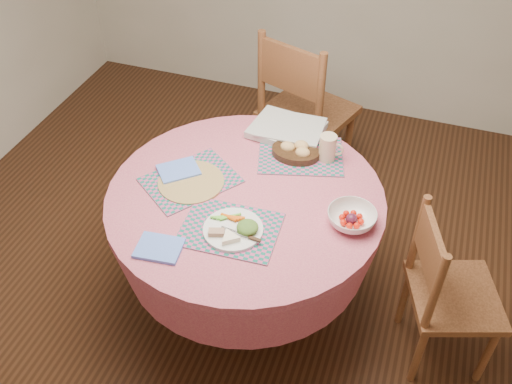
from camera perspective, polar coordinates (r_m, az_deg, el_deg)
ground at (r=3.08m, az=-0.90°, el=-10.66°), size 4.00×4.00×0.00m
dining_table at (r=2.66m, az=-1.02°, el=-3.37°), size 1.24×1.24×0.75m
chair_right at (r=2.67m, az=18.39°, el=-9.35°), size 0.49×0.50×0.86m
chair_back at (r=3.43m, az=4.71°, el=8.21°), size 0.61×0.60×1.05m
placemat_front at (r=2.36m, az=-2.60°, el=-3.73°), size 0.42×0.32×0.01m
placemat_left at (r=2.61m, az=-6.56°, el=1.17°), size 0.48×0.50×0.01m
placemat_back at (r=2.74m, az=4.49°, el=3.68°), size 0.47×0.40×0.01m
wicker_trivet at (r=2.59m, az=-6.51°, el=0.99°), size 0.30×0.30×0.01m
napkin_near at (r=2.32m, az=-9.66°, el=-5.54°), size 0.19×0.16×0.01m
napkin_far at (r=2.65m, az=-7.75°, el=2.17°), size 0.23×0.22×0.01m
dinner_plate at (r=2.34m, az=-2.19°, el=-3.76°), size 0.25×0.25×0.05m
bread_bowl at (r=2.72m, az=4.02°, el=4.14°), size 0.23×0.23×0.08m
latte_mug at (r=2.69m, az=7.23°, el=4.42°), size 0.12×0.08×0.13m
fruit_bowl at (r=2.40m, az=9.54°, el=-2.59°), size 0.25×0.25×0.06m
newspaper_stack at (r=2.86m, az=3.14°, el=6.31°), size 0.37×0.31×0.04m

